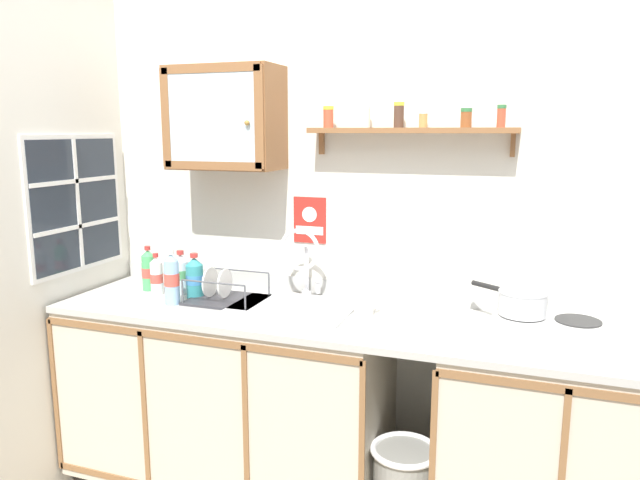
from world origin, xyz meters
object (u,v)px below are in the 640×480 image
object	(u,v)px
dish_rack	(225,296)
wall_cabinet	(225,118)
bottle_water_blue_3	(172,279)
mug	(364,305)
bottle_opaque_white_0	(157,276)
warning_sign	(310,220)
sink	(294,309)
bottle_soda_green_1	(149,270)
bottle_water_clear_4	(181,274)
hot_plate_stove	(549,328)
saucepan	(522,302)
bottle_detergent_teal_2	(195,278)

from	to	relation	value
dish_rack	wall_cabinet	size ratio (longest dim) A/B	0.65
bottle_water_blue_3	mug	xyz separation A→B (m)	(0.89, 0.14, -0.08)
bottle_opaque_white_0	warning_sign	xyz separation A→B (m)	(0.71, 0.29, 0.27)
sink	warning_sign	xyz separation A→B (m)	(-0.02, 0.27, 0.37)
wall_cabinet	mug	bearing A→B (deg)	-10.19
bottle_soda_green_1	bottle_water_blue_3	size ratio (longest dim) A/B	0.88
bottle_water_clear_4	dish_rack	xyz separation A→B (m)	(0.27, -0.05, -0.07)
hot_plate_stove	saucepan	world-z (taller)	saucepan
saucepan	bottle_detergent_teal_2	distance (m)	1.51
hot_plate_stove	bottle_water_clear_4	distance (m)	1.73
saucepan	dish_rack	distance (m)	1.35
mug	bottle_detergent_teal_2	bearing A→B (deg)	-179.16
hot_plate_stove	mug	size ratio (longest dim) A/B	4.13
sink	bottle_soda_green_1	bearing A→B (deg)	177.18
sink	dish_rack	xyz separation A→B (m)	(-0.35, -0.01, 0.03)
dish_rack	warning_sign	world-z (taller)	warning_sign
dish_rack	bottle_water_blue_3	bearing A→B (deg)	-148.37
warning_sign	mug	bearing A→B (deg)	-36.50
bottle_opaque_white_0	bottle_soda_green_1	bearing A→B (deg)	146.58
bottle_opaque_white_0	wall_cabinet	world-z (taller)	wall_cabinet
bottle_water_blue_3	mug	size ratio (longest dim) A/B	2.45
saucepan	mug	bearing A→B (deg)	-179.00
saucepan	bottle_water_blue_3	distance (m)	1.56
hot_plate_stove	bottle_detergent_teal_2	distance (m)	1.62
mug	warning_sign	world-z (taller)	warning_sign
bottle_soda_green_1	dish_rack	distance (m)	0.47
saucepan	sink	bearing A→B (deg)	-179.11
hot_plate_stove	dish_rack	xyz separation A→B (m)	(-1.45, -0.00, -0.01)
mug	bottle_water_clear_4	bearing A→B (deg)	177.76
bottle_opaque_white_0	dish_rack	distance (m)	0.38
bottle_detergent_teal_2	bottle_water_clear_4	world-z (taller)	bottle_detergent_teal_2
bottle_water_clear_4	bottle_detergent_teal_2	bearing A→B (deg)	-24.61
bottle_soda_green_1	bottle_detergent_teal_2	distance (m)	0.30
hot_plate_stove	mug	bearing A→B (deg)	178.98
bottle_soda_green_1	wall_cabinet	size ratio (longest dim) A/B	0.42
saucepan	bottle_water_blue_3	xyz separation A→B (m)	(-1.55, -0.15, -0.00)
sink	saucepan	size ratio (longest dim) A/B	1.75
sink	hot_plate_stove	size ratio (longest dim) A/B	1.26
bottle_water_clear_4	mug	distance (m)	0.96
bottle_soda_green_1	dish_rack	bearing A→B (deg)	-6.23
saucepan	bottle_water_clear_4	xyz separation A→B (m)	(-1.62, 0.03, -0.02)
bottle_water_blue_3	warning_sign	size ratio (longest dim) A/B	1.15
bottle_water_blue_3	warning_sign	xyz separation A→B (m)	(0.54, 0.41, 0.25)
saucepan	bottle_opaque_white_0	bearing A→B (deg)	-178.88
warning_sign	wall_cabinet	bearing A→B (deg)	-161.14
saucepan	warning_sign	bearing A→B (deg)	166.03
hot_plate_stove	bottle_detergent_teal_2	world-z (taller)	bottle_detergent_teal_2
sink	hot_plate_stove	world-z (taller)	sink
bottle_soda_green_1	mug	bearing A→B (deg)	-1.80
bottle_opaque_white_0	bottle_water_clear_4	world-z (taller)	bottle_water_clear_4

